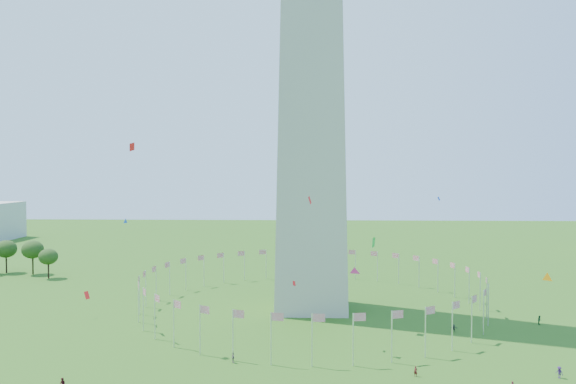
% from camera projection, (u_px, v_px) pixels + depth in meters
% --- Properties ---
extents(flag_ring, '(80.24, 80.24, 9.00)m').
position_uv_depth(flag_ring, '(311.00, 290.00, 134.09)').
color(flag_ring, silver).
rests_on(flag_ring, ground).
extents(kites_aloft, '(107.43, 73.12, 41.74)m').
position_uv_depth(kites_aloft, '(360.00, 246.00, 105.44)').
color(kites_aloft, '#CC2699').
rests_on(kites_aloft, ground).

